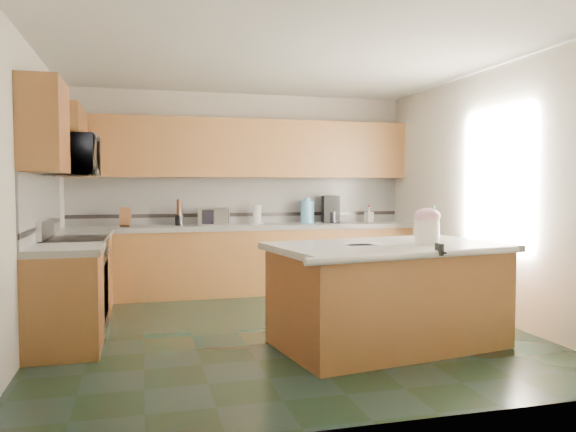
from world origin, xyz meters
name	(u,v)px	position (x,y,z in m)	size (l,w,h in m)	color
floor	(282,330)	(0.00, 0.00, 0.00)	(4.60, 4.60, 0.00)	black
ceiling	(282,56)	(0.00, 0.00, 2.70)	(4.60, 4.60, 0.00)	white
wall_back	(241,192)	(0.00, 2.32, 1.35)	(4.60, 0.04, 2.70)	beige
wall_front	(379,201)	(0.00, -2.32, 1.35)	(4.60, 0.04, 2.70)	beige
wall_left	(27,196)	(-2.32, 0.00, 1.35)	(0.04, 4.60, 2.70)	beige
wall_right	(488,194)	(2.32, 0.00, 1.35)	(0.04, 4.60, 2.70)	beige
back_base_cab	(246,261)	(0.00, 2.00, 0.43)	(4.60, 0.60, 0.86)	#5A2D16
back_countertop	(246,227)	(0.00, 2.00, 0.89)	(4.60, 0.64, 0.06)	white
back_upper_cab	(244,149)	(0.00, 2.13, 1.94)	(4.60, 0.33, 0.78)	#5A2D16
back_backsplash	(242,201)	(0.00, 2.29, 1.24)	(4.60, 0.02, 0.63)	silver
back_accent_band	(242,215)	(0.00, 2.28, 1.04)	(4.60, 0.01, 0.05)	black
left_base_cab_rear	(83,275)	(-2.00, 1.29, 0.43)	(0.60, 0.82, 0.86)	#5A2D16
left_counter_rear	(82,235)	(-2.00, 1.29, 0.89)	(0.64, 0.82, 0.06)	white
left_base_cab_front	(65,303)	(-2.00, -0.24, 0.43)	(0.60, 0.72, 0.86)	#5A2D16
left_counter_front	(64,250)	(-2.00, -0.24, 0.89)	(0.64, 0.72, 0.06)	white
left_backsplash	(42,207)	(-2.29, 0.55, 1.24)	(0.02, 2.30, 0.63)	silver
left_accent_band	(43,226)	(-2.28, 0.55, 1.04)	(0.01, 2.30, 0.05)	black
left_upper_cab_rear	(68,141)	(-2.13, 1.42, 1.94)	(0.33, 1.09, 0.78)	#5A2D16
left_upper_cab_front	(44,126)	(-2.13, -0.24, 1.94)	(0.33, 0.72, 0.78)	#5A2D16
range_body	(75,287)	(-2.00, 0.50, 0.44)	(0.60, 0.76, 0.88)	#B7B7BC
range_oven_door	(105,289)	(-1.71, 0.50, 0.40)	(0.02, 0.68, 0.55)	black
range_cooktop	(74,240)	(-2.00, 0.50, 0.90)	(0.62, 0.78, 0.04)	black
range_handle	(108,252)	(-1.68, 0.50, 0.78)	(0.02, 0.02, 0.66)	#B7B7BC
range_backguard	(45,229)	(-2.26, 0.50, 1.02)	(0.06, 0.76, 0.18)	#B7B7BC
microwave	(72,156)	(-2.00, 0.50, 1.73)	(0.73, 0.50, 0.41)	#B7B7BC
island_base	(388,298)	(0.79, -0.76, 0.43)	(1.94, 1.11, 0.86)	#5A2D16
island_top	(388,247)	(0.79, -0.76, 0.89)	(2.04, 1.21, 0.06)	white
island_bullnose	(421,255)	(0.79, -1.36, 0.89)	(0.06, 0.06, 2.04)	white
treat_jar	(427,232)	(1.09, -0.90, 1.03)	(0.21, 0.21, 0.22)	silver
treat_jar_lid	(427,216)	(1.09, -0.90, 1.17)	(0.23, 0.23, 0.14)	#D393A3
treat_jar_knob	(427,210)	(1.09, -0.90, 1.22)	(0.03, 0.03, 0.07)	tan
treat_jar_knob_end_l	(423,210)	(1.05, -0.90, 1.22)	(0.04, 0.04, 0.04)	tan
treat_jar_knob_end_r	(431,210)	(1.13, -0.90, 1.22)	(0.04, 0.04, 0.04)	tan
soap_bottle_island	(433,223)	(1.33, -0.59, 1.09)	(0.13, 0.13, 0.33)	teal
paper_sheet_a	(360,245)	(0.50, -0.81, 0.92)	(0.24, 0.18, 0.00)	white
paper_sheet_b	(363,244)	(0.55, -0.76, 0.92)	(0.32, 0.24, 0.00)	white
clamp_body	(439,249)	(0.96, -1.34, 0.93)	(0.03, 0.11, 0.10)	black
clamp_handle	(443,253)	(0.96, -1.40, 0.91)	(0.02, 0.02, 0.07)	black
knife_block	(125,217)	(-1.55, 2.05, 1.04)	(0.13, 0.11, 0.24)	#472814
utensil_crock	(179,220)	(-0.87, 2.08, 0.99)	(0.11, 0.11, 0.14)	black
utensil_bundle	(179,207)	(-0.87, 2.08, 1.16)	(0.06, 0.06, 0.20)	#472814
toaster_oven	(214,216)	(-0.42, 2.05, 1.03)	(0.39, 0.27, 0.22)	#B7B7BC
toaster_oven_door	(215,217)	(-0.42, 1.93, 1.03)	(0.35, 0.01, 0.18)	black
paper_towel	(257,215)	(0.18, 2.10, 1.05)	(0.11, 0.11, 0.26)	white
paper_towel_base	(257,223)	(0.18, 2.10, 0.93)	(0.17, 0.17, 0.01)	#B7B7BC
water_jug	(307,212)	(0.88, 2.06, 1.07)	(0.19, 0.19, 0.31)	#4A91C4
water_jug_neck	(307,199)	(0.88, 2.06, 1.25)	(0.09, 0.09, 0.04)	#4A91C4
coffee_maker	(331,209)	(1.22, 2.08, 1.11)	(0.22, 0.25, 0.38)	black
coffee_carafe	(332,217)	(1.22, 2.02, 1.00)	(0.16, 0.16, 0.16)	black
soap_bottle_back	(369,215)	(1.79, 2.05, 1.03)	(0.10, 0.10, 0.22)	white
soap_back_cap	(369,206)	(1.79, 2.05, 1.15)	(0.02, 0.02, 0.03)	red
window_light_proxy	(497,180)	(2.29, -0.20, 1.50)	(0.02, 1.40, 1.10)	white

